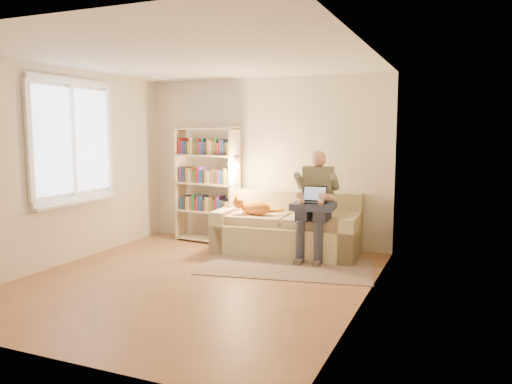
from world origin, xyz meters
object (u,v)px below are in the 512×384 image
at_px(person, 316,198).
at_px(laptop, 315,198).
at_px(cat, 252,207).
at_px(bookshelf, 207,179).
at_px(sofa, 287,231).

xyz_separation_m(person, laptop, (0.03, -0.14, 0.02)).
xyz_separation_m(cat, bookshelf, (-0.92, 0.32, 0.35)).
height_order(person, laptop, person).
distance_m(sofa, laptop, 0.78).
relative_size(sofa, laptop, 6.13).
bearing_deg(cat, sofa, 14.77).
xyz_separation_m(laptop, bookshelf, (-1.90, 0.42, 0.16)).
bearing_deg(sofa, person, -19.14).
relative_size(person, cat, 2.20).
bearing_deg(bookshelf, person, -1.10).
height_order(person, cat, person).
distance_m(sofa, person, 0.71).
distance_m(sofa, bookshelf, 1.59).
height_order(sofa, cat, sofa).
xyz_separation_m(sofa, laptop, (0.49, -0.26, 0.54)).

